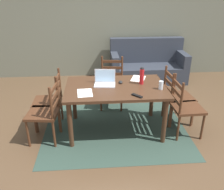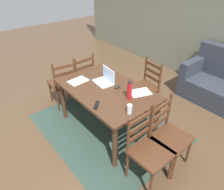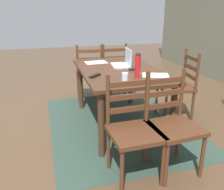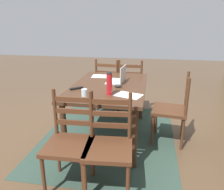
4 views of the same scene
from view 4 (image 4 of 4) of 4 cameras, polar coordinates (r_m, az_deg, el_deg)
ground_plane at (r=3.37m, az=-0.65°, el=-10.04°), size 14.00×14.00×0.00m
area_rug at (r=3.36m, az=-0.65°, el=-9.99°), size 2.29×1.82×0.01m
dining_table at (r=3.10m, az=-0.70°, el=0.88°), size 1.52×0.97×0.76m
chair_right_near at (r=2.30m, az=-10.49°, el=-11.56°), size 0.45×0.45×0.95m
chair_left_near at (r=4.19m, az=-0.72°, el=2.57°), size 0.48×0.48×0.95m
chair_right_far at (r=2.21m, az=-0.81°, el=-12.61°), size 0.48×0.48×0.95m
chair_left_far at (r=4.14m, az=4.64°, el=2.31°), size 0.45×0.45×0.95m
chair_far_head at (r=3.14m, az=14.90°, el=-3.57°), size 0.49×0.49×0.95m
laptop at (r=3.20m, az=1.70°, el=4.21°), size 0.34×0.25×0.23m
water_bottle at (r=2.64m, az=-0.67°, el=3.05°), size 0.07×0.07×0.27m
drinking_glass at (r=2.48m, az=-6.90°, el=0.05°), size 0.06×0.06×0.13m
computer_mouse at (r=2.97m, az=1.54°, el=2.27°), size 0.06×0.10×0.03m
tv_remote at (r=2.92m, az=-8.85°, el=1.66°), size 0.15×0.15×0.02m
paper_stack_left at (r=2.66m, az=4.19°, el=-0.05°), size 0.30×0.35×0.00m
paper_stack_right at (r=3.55m, az=-2.58°, el=4.71°), size 0.23×0.31×0.00m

